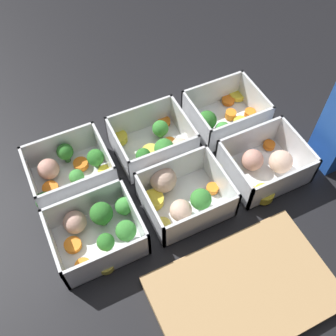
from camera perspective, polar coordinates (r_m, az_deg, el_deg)
ground_plane at (r=0.76m, az=0.00°, el=-1.03°), size 4.00×4.00×0.00m
container_near_left at (r=0.83m, az=8.09°, el=7.56°), size 0.16×0.14×0.07m
container_near_center at (r=0.77m, az=-1.75°, el=3.75°), size 0.15×0.13×0.07m
container_near_right at (r=0.75m, az=-14.26°, el=-0.48°), size 0.15×0.12×0.07m
container_far_left at (r=0.76m, az=13.79°, el=0.45°), size 0.15×0.13×0.07m
container_far_center at (r=0.70m, az=1.74°, el=-4.00°), size 0.15×0.14×0.07m
container_far_right at (r=0.68m, az=-9.94°, el=-8.81°), size 0.15×0.13×0.07m
cutting_board at (r=0.66m, az=10.95°, el=-17.23°), size 0.28×0.18×0.02m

